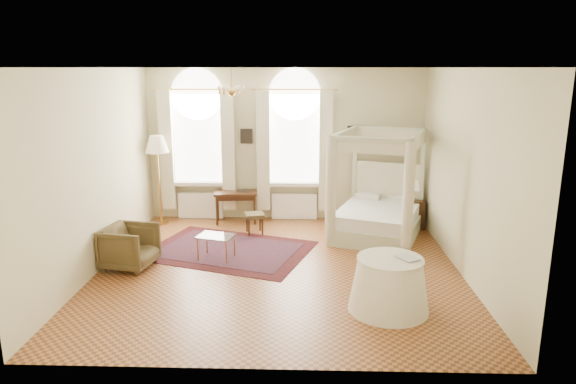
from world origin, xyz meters
name	(u,v)px	position (x,y,z in m)	size (l,w,h in m)	color
ground	(279,268)	(0.00, 0.00, 0.00)	(6.00, 6.00, 0.00)	#A55D30
room_walls	(278,152)	(0.00, 0.00, 1.98)	(6.00, 6.00, 6.00)	beige
window_left	(198,153)	(-1.90, 2.87, 1.49)	(1.62, 0.27, 3.29)	silver
window_right	(294,154)	(0.20, 2.87, 1.49)	(1.62, 0.27, 3.29)	silver
chandelier	(232,90)	(-0.90, 1.20, 2.91)	(0.51, 0.45, 0.50)	#AF813A
wall_pictures	(289,134)	(0.09, 2.97, 1.89)	(2.54, 0.03, 0.39)	black
canopy_bed	(377,213)	(1.88, 1.74, 0.48)	(2.12, 2.33, 2.10)	#B3B896
nightstand	(412,213)	(2.70, 2.35, 0.31)	(0.43, 0.39, 0.62)	#371D0F
nightstand_lamp	(415,186)	(2.74, 2.43, 0.89)	(0.28, 0.28, 0.41)	#AF813A
writing_desk	(236,196)	(-1.07, 2.61, 0.59)	(0.97, 0.58, 0.69)	#371D0F
laptop	(244,190)	(-0.88, 2.67, 0.70)	(0.34, 0.22, 0.03)	black
stool	(254,217)	(-0.59, 1.86, 0.35)	(0.45, 0.45, 0.42)	#43371C
armchair	(130,247)	(-2.51, -0.05, 0.37)	(0.78, 0.80, 0.73)	#46381E
coffee_table	(216,238)	(-1.13, 0.41, 0.39)	(0.72, 0.59, 0.43)	silver
floor_lamp	(157,149)	(-2.70, 2.52, 1.63)	(0.49, 0.49, 1.91)	#AF813A
oriental_rug	(229,250)	(-0.98, 0.83, 0.01)	(3.39, 2.88, 0.01)	#451011
side_table	(389,285)	(1.60, -1.48, 0.38)	(1.12, 1.12, 0.76)	white
book	(401,259)	(1.74, -1.56, 0.78)	(0.22, 0.29, 0.03)	black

